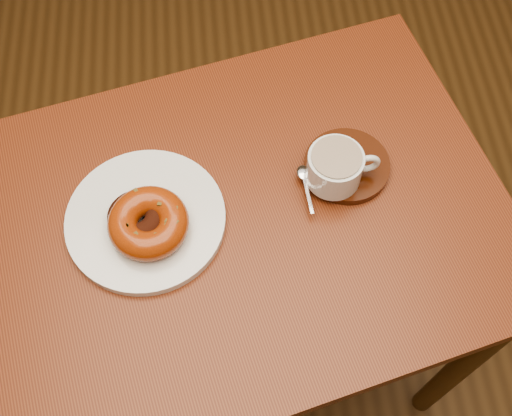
{
  "coord_description": "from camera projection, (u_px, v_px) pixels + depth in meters",
  "views": [
    {
      "loc": [
        -0.24,
        -0.61,
        1.74
      ],
      "look_at": [
        -0.2,
        -0.12,
        0.83
      ],
      "focal_mm": 45.0,
      "sensor_mm": 36.0,
      "label": 1
    }
  ],
  "objects": [
    {
      "name": "saucer",
      "position": [
        347.0,
        166.0,
        1.09
      ],
      "size": [
        0.19,
        0.19,
        0.02
      ],
      "primitive_type": "cylinder",
      "rotation": [
        0.0,
        0.0,
        0.41
      ],
      "color": "#381507",
      "rests_on": "cafe_table"
    },
    {
      "name": "donut_caramel",
      "position": [
        148.0,
        223.0,
        1.0
      ],
      "size": [
        0.14,
        0.14,
        0.05
      ],
      "rotation": [
        0.0,
        0.0,
        0.07
      ],
      "color": "#963810",
      "rests_on": "donut_plate"
    },
    {
      "name": "donut_cinnamon",
      "position": [
        137.0,
        217.0,
        1.01
      ],
      "size": [
        0.12,
        0.12,
        0.03
      ],
      "primitive_type": "torus",
      "rotation": [
        0.0,
        0.0,
        0.44
      ],
      "color": "#33130A",
      "rests_on": "donut_plate"
    },
    {
      "name": "ground",
      "position": [
        321.0,
        302.0,
        1.83
      ],
      "size": [
        6.0,
        6.0,
        0.0
      ],
      "primitive_type": "plane",
      "color": "#54371A",
      "rests_on": "ground"
    },
    {
      "name": "teaspoon",
      "position": [
        304.0,
        177.0,
        1.06
      ],
      "size": [
        0.02,
        0.09,
        0.01
      ],
      "rotation": [
        0.0,
        0.0,
        0.07
      ],
      "color": "silver",
      "rests_on": "saucer"
    },
    {
      "name": "cafe_table",
      "position": [
        245.0,
        247.0,
        1.17
      ],
      "size": [
        0.99,
        0.83,
        0.81
      ],
      "rotation": [
        0.0,
        0.0,
        0.24
      ],
      "color": "maroon",
      "rests_on": "ground"
    },
    {
      "name": "coffee_cup",
      "position": [
        336.0,
        167.0,
        1.04
      ],
      "size": [
        0.12,
        0.09,
        0.06
      ],
      "rotation": [
        0.0,
        0.0,
        0.02
      ],
      "color": "silver",
      "rests_on": "saucer"
    },
    {
      "name": "donut_plate",
      "position": [
        146.0,
        220.0,
        1.04
      ],
      "size": [
        0.26,
        0.26,
        0.02
      ],
      "primitive_type": "cylinder",
      "rotation": [
        0.0,
        0.0,
        -0.0
      ],
      "color": "silver",
      "rests_on": "cafe_table"
    }
  ]
}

